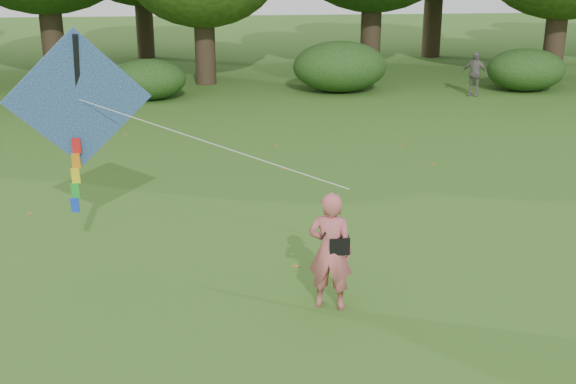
{
  "coord_description": "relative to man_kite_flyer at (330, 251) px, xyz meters",
  "views": [
    {
      "loc": [
        -1.52,
        -8.72,
        5.17
      ],
      "look_at": [
        -0.48,
        2.0,
        1.5
      ],
      "focal_mm": 45.0,
      "sensor_mm": 36.0,
      "label": 1
    }
  ],
  "objects": [
    {
      "name": "crossbody_bag",
      "position": [
        0.12,
        -0.03,
        0.12
      ],
      "size": [
        0.43,
        0.2,
        0.72
      ],
      "color": "black",
      "rests_on": "ground"
    },
    {
      "name": "shrub_band",
      "position": [
        -0.77,
        16.64,
        -0.06
      ],
      "size": [
        39.15,
        3.22,
        1.88
      ],
      "color": "#264919",
      "rests_on": "ground"
    },
    {
      "name": "bystander_right",
      "position": [
        7.69,
        15.66,
        -0.11
      ],
      "size": [
        1.0,
        0.85,
        1.6
      ],
      "primitive_type": "imported",
      "rotation": [
        0.0,
        0.0,
        -0.6
      ],
      "color": "slate",
      "rests_on": "ground"
    },
    {
      "name": "fallen_leaves",
      "position": [
        0.2,
        4.29,
        -0.91
      ],
      "size": [
        10.81,
        15.63,
        0.01
      ],
      "color": "#935F28",
      "rests_on": "ground"
    },
    {
      "name": "ground",
      "position": [
        -0.05,
        -0.96,
        -0.91
      ],
      "size": [
        100.0,
        100.0,
        0.0
      ],
      "primitive_type": "plane",
      "color": "#265114",
      "rests_on": "ground"
    },
    {
      "name": "flying_kite",
      "position": [
        -3.82,
        2.04,
        1.89
      ],
      "size": [
        5.23,
        2.39,
        3.11
      ],
      "color": "#24579E",
      "rests_on": "ground"
    },
    {
      "name": "man_kite_flyer",
      "position": [
        0.0,
        0.0,
        0.0
      ],
      "size": [
        0.77,
        0.62,
        1.82
      ],
      "primitive_type": "imported",
      "rotation": [
        0.0,
        0.0,
        2.82
      ],
      "color": "#C85E61",
      "rests_on": "ground"
    }
  ]
}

